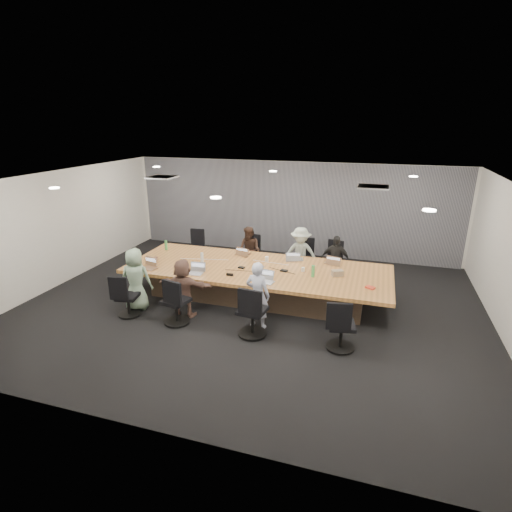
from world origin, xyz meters
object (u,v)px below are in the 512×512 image
(chair_4, at_px, (128,300))
(laptop_1, at_px, (243,254))
(laptop_6, at_px, (265,282))
(mug_brown, at_px, (156,259))
(stapler, at_px, (230,275))
(person_2, at_px, (300,254))
(chair_1, at_px, (254,257))
(chair_6, at_px, (252,314))
(person_1, at_px, (250,251))
(chair_5, at_px, (176,305))
(person_5, at_px, (183,288))
(laptop_2, at_px, (296,259))
(chair_7, at_px, (341,329))
(laptop_5, at_px, (195,274))
(bottle_green_left, at_px, (166,245))
(chair_3, at_px, (336,265))
(person_3, at_px, (335,260))
(chair_0, at_px, (194,251))
(laptop_4, at_px, (149,268))
(chair_2, at_px, (302,261))
(bottle_green_right, at_px, (313,271))
(laptop_3, at_px, (333,263))
(person_4, at_px, (136,279))
(bottle_clear, at_px, (202,258))
(canvas_bag, at_px, (337,273))
(snack_packet, at_px, (370,288))
(conference_table, at_px, (257,281))

(chair_4, height_order, laptop_1, laptop_1)
(laptop_6, bearing_deg, mug_brown, 179.04)
(laptop_1, bearing_deg, stapler, 111.95)
(person_2, bearing_deg, mug_brown, -159.64)
(laptop_6, xyz_separation_m, stapler, (-0.84, 0.13, 0.02))
(chair_1, relative_size, chair_6, 0.85)
(chair_6, relative_size, person_1, 0.67)
(chair_5, bearing_deg, person_5, 103.33)
(laptop_2, distance_m, stapler, 1.87)
(chair_7, relative_size, laptop_5, 2.34)
(bottle_green_left, bearing_deg, laptop_2, 4.18)
(chair_3, relative_size, laptop_6, 2.26)
(chair_6, xyz_separation_m, person_3, (1.20, 3.05, 0.19))
(chair_7, xyz_separation_m, person_5, (-3.30, 0.35, 0.23))
(chair_3, bearing_deg, person_2, 36.74)
(laptop_1, bearing_deg, chair_4, 69.62)
(chair_0, height_order, chair_1, chair_0)
(person_2, bearing_deg, laptop_4, -151.95)
(chair_4, bearing_deg, chair_1, 53.50)
(chair_2, relative_size, person_5, 0.61)
(chair_3, xyz_separation_m, chair_6, (-1.20, -3.40, 0.05))
(bottle_green_right, bearing_deg, mug_brown, -178.42)
(chair_6, bearing_deg, laptop_5, 157.14)
(person_3, height_order, person_5, person_5)
(chair_1, distance_m, laptop_3, 2.45)
(laptop_1, distance_m, bottle_green_right, 2.18)
(person_2, bearing_deg, person_4, -145.62)
(bottle_clear, distance_m, canvas_bag, 3.17)
(laptop_6, bearing_deg, snack_packet, 17.65)
(chair_2, bearing_deg, bottle_clear, 25.08)
(chair_6, relative_size, laptop_6, 2.56)
(conference_table, xyz_separation_m, chair_6, (0.42, -1.70, 0.04))
(chair_2, relative_size, canvas_bag, 3.25)
(chair_4, bearing_deg, conference_table, 26.23)
(laptop_1, height_order, person_2, person_2)
(chair_2, bearing_deg, bottle_green_left, 3.60)
(bottle_green_right, xyz_separation_m, snack_packet, (1.21, -0.28, -0.11))
(chair_3, relative_size, laptop_4, 2.29)
(chair_6, bearing_deg, chair_0, 136.08)
(laptop_2, xyz_separation_m, laptop_6, (-0.32, -1.60, 0.00))
(laptop_3, bearing_deg, conference_table, 37.89)
(laptop_1, distance_m, laptop_2, 1.36)
(chair_2, bearing_deg, snack_packet, 114.22)
(chair_3, bearing_deg, chair_0, 15.09)
(bottle_green_left, relative_size, bottle_clear, 1.05)
(chair_1, xyz_separation_m, snack_packet, (3.15, -2.18, 0.39))
(chair_3, height_order, laptop_2, chair_3)
(chair_1, height_order, snack_packet, snack_packet)
(chair_7, height_order, person_2, person_2)
(person_1, bearing_deg, person_5, -87.96)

